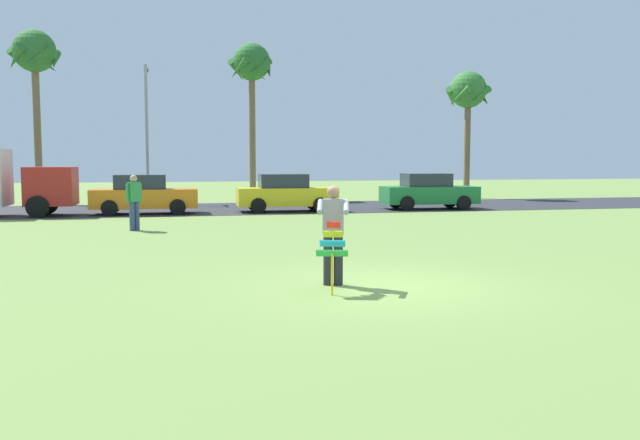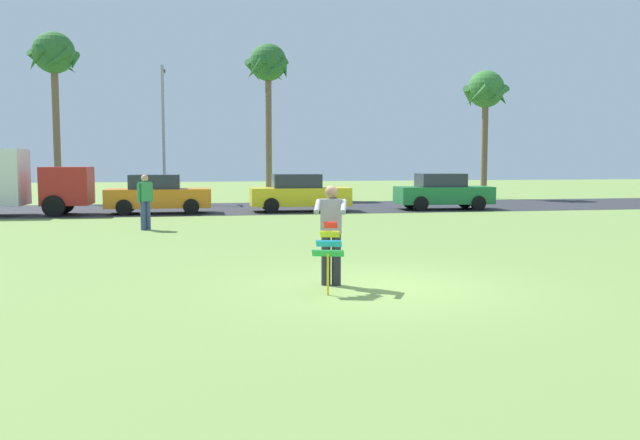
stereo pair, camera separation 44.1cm
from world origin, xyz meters
TOP-DOWN VIEW (x-y plane):
  - ground_plane at (0.00, 0.00)m, footprint 120.00×120.00m
  - road_strip at (0.00, 19.60)m, footprint 120.00×8.00m
  - person_kite_flyer at (-0.79, 0.29)m, footprint 0.66×0.74m
  - kite_held at (-0.97, -0.38)m, footprint 0.54×0.71m
  - parked_car_orange at (-4.43, 17.20)m, footprint 4.21×1.86m
  - parked_car_yellow at (1.44, 17.20)m, footprint 4.25×1.93m
  - parked_car_green at (7.91, 17.20)m, footprint 4.26×1.96m
  - palm_tree_left_near at (-9.79, 25.52)m, footprint 2.58×2.71m
  - palm_tree_right_near at (1.35, 27.41)m, footprint 2.58×2.71m
  - palm_tree_centre_far at (13.52, 25.11)m, footprint 2.58×2.71m
  - streetlight_pole at (-4.41, 24.52)m, footprint 0.24×1.65m
  - person_walker_near at (-4.52, 10.57)m, footprint 0.46×0.40m

SIDE VIEW (x-z plane):
  - ground_plane at x=0.00m, z-range 0.00..0.00m
  - road_strip at x=0.00m, z-range 0.00..0.01m
  - parked_car_orange at x=-4.43m, z-range -0.03..1.57m
  - parked_car_yellow at x=1.44m, z-range -0.03..1.57m
  - parked_car_green at x=7.91m, z-range -0.03..1.57m
  - kite_held at x=-0.97m, z-range 0.20..1.35m
  - person_walker_near at x=-4.52m, z-range 0.07..1.80m
  - person_kite_flyer at x=-0.79m, z-range 0.09..1.82m
  - streetlight_pole at x=-4.41m, z-range 0.50..7.50m
  - palm_tree_centre_far at x=13.52m, z-range 2.32..9.61m
  - palm_tree_left_near at x=-9.79m, z-range 2.91..11.60m
  - palm_tree_right_near at x=1.35m, z-range 2.95..11.73m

